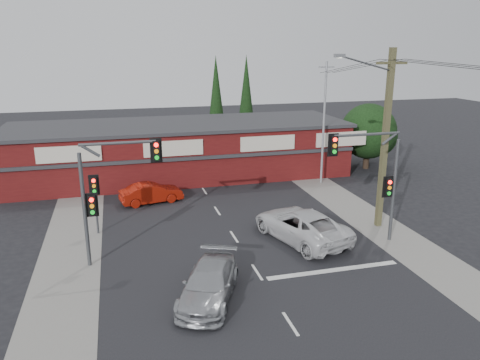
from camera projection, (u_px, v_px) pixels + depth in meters
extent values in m
plane|color=black|center=(252.00, 265.00, 22.32)|extent=(120.00, 120.00, 0.00)
cube|color=black|center=(228.00, 227.00, 26.95)|extent=(14.00, 70.00, 0.01)
cube|color=gray|center=(73.00, 243.00, 24.84)|extent=(3.00, 70.00, 0.02)
cube|color=gray|center=(361.00, 214.00, 29.07)|extent=(3.00, 70.00, 0.02)
cube|color=silver|center=(333.00, 270.00, 21.79)|extent=(6.50, 0.35, 0.01)
imported|color=silver|center=(301.00, 225.00, 25.05)|extent=(4.37, 6.59, 1.68)
imported|color=#A2A4A7|center=(209.00, 283.00, 19.16)|extent=(3.72, 5.24, 1.41)
imported|color=maroon|center=(151.00, 193.00, 30.98)|extent=(4.29, 2.21, 1.35)
cube|color=silver|center=(290.00, 324.00, 17.60)|extent=(0.12, 1.60, 0.01)
cube|color=silver|center=(257.00, 272.00, 21.60)|extent=(0.12, 1.60, 0.01)
cube|color=silver|center=(234.00, 237.00, 25.59)|extent=(0.12, 1.60, 0.01)
cube|color=silver|center=(217.00, 211.00, 29.59)|extent=(0.12, 1.60, 0.01)
cube|color=silver|center=(204.00, 191.00, 33.59)|extent=(0.12, 1.60, 0.01)
cube|color=silver|center=(194.00, 176.00, 37.58)|extent=(0.12, 1.60, 0.01)
cube|color=#480E0F|center=(180.00, 151.00, 37.29)|extent=(26.00, 8.00, 4.00)
cube|color=#2D2D30|center=(179.00, 125.00, 36.70)|extent=(26.40, 8.40, 0.25)
cube|color=beige|center=(69.00, 154.00, 31.23)|extent=(4.20, 0.12, 1.10)
cube|color=beige|center=(174.00, 148.00, 32.97)|extent=(4.20, 0.12, 1.10)
cube|color=beige|center=(268.00, 143.00, 34.71)|extent=(4.20, 0.12, 1.10)
cube|color=beige|center=(341.00, 139.00, 36.21)|extent=(4.20, 0.12, 1.10)
cube|color=#2D2D30|center=(188.00, 159.00, 33.40)|extent=(26.00, 0.15, 0.25)
cylinder|color=#2D2116|center=(366.00, 158.00, 39.59)|extent=(0.50, 0.50, 1.80)
sphere|color=black|center=(368.00, 131.00, 38.95)|extent=(4.60, 4.60, 4.60)
sphere|color=black|center=(377.00, 136.00, 40.45)|extent=(3.40, 3.40, 3.40)
sphere|color=black|center=(346.00, 139.00, 40.18)|extent=(2.80, 2.80, 2.80)
cylinder|color=#2D2116|center=(217.00, 143.00, 45.18)|extent=(0.24, 0.24, 2.00)
cone|color=black|center=(216.00, 96.00, 43.93)|extent=(1.80, 1.80, 7.50)
cylinder|color=#2D2116|center=(246.00, 137.00, 47.90)|extent=(0.24, 0.24, 2.00)
cone|color=black|center=(246.00, 93.00, 46.65)|extent=(1.80, 1.80, 7.50)
cylinder|color=#47494C|center=(85.00, 211.00, 21.54)|extent=(0.18, 0.18, 5.50)
cylinder|color=#47494C|center=(118.00, 143.00, 21.10)|extent=(3.40, 0.14, 0.14)
cylinder|color=#47494C|center=(91.00, 151.00, 20.89)|extent=(0.82, 0.14, 0.63)
cube|color=black|center=(156.00, 151.00, 21.65)|extent=(0.32, 0.22, 0.95)
cube|color=black|center=(156.00, 150.00, 21.72)|extent=(0.55, 0.04, 1.15)
cylinder|color=#FF0C07|center=(156.00, 145.00, 21.45)|extent=(0.20, 0.06, 0.20)
cylinder|color=orange|center=(156.00, 151.00, 21.53)|extent=(0.20, 0.06, 0.20)
cylinder|color=#0CE526|center=(157.00, 158.00, 21.61)|extent=(0.20, 0.06, 0.20)
cube|color=black|center=(92.00, 205.00, 21.56)|extent=(0.32, 0.22, 0.95)
cube|color=black|center=(92.00, 205.00, 21.63)|extent=(0.55, 0.04, 1.15)
cylinder|color=#FF0C07|center=(91.00, 200.00, 21.36)|extent=(0.20, 0.06, 0.20)
cylinder|color=orange|center=(92.00, 206.00, 21.44)|extent=(0.20, 0.06, 0.20)
cylinder|color=#0CE526|center=(93.00, 212.00, 21.52)|extent=(0.20, 0.06, 0.20)
cylinder|color=#47494C|center=(394.00, 191.00, 24.47)|extent=(0.18, 0.18, 5.50)
cylinder|color=#47494C|center=(367.00, 134.00, 23.16)|extent=(3.60, 0.14, 0.14)
cylinder|color=#47494C|center=(389.00, 139.00, 23.56)|extent=(0.82, 0.14, 0.63)
cube|color=black|center=(334.00, 145.00, 22.84)|extent=(0.32, 0.22, 0.95)
cube|color=black|center=(333.00, 145.00, 22.90)|extent=(0.55, 0.04, 1.15)
cylinder|color=#FF0C07|center=(335.00, 140.00, 22.63)|extent=(0.20, 0.06, 0.20)
cylinder|color=orange|center=(335.00, 146.00, 22.72)|extent=(0.20, 0.06, 0.20)
cylinder|color=#0CE526|center=(334.00, 152.00, 22.80)|extent=(0.20, 0.06, 0.20)
cube|color=black|center=(388.00, 187.00, 24.31)|extent=(0.32, 0.22, 0.95)
cube|color=black|center=(387.00, 187.00, 24.38)|extent=(0.55, 0.04, 1.15)
cylinder|color=#FF0C07|center=(390.00, 182.00, 24.11)|extent=(0.20, 0.06, 0.20)
cylinder|color=orange|center=(390.00, 188.00, 24.19)|extent=(0.20, 0.06, 0.20)
cylinder|color=#0CE526|center=(389.00, 193.00, 24.28)|extent=(0.20, 0.06, 0.20)
cylinder|color=#47494C|center=(96.00, 208.00, 25.68)|extent=(0.12, 0.12, 3.00)
cube|color=black|center=(94.00, 185.00, 25.32)|extent=(0.32, 0.22, 0.95)
cube|color=black|center=(94.00, 185.00, 25.38)|extent=(0.55, 0.04, 1.15)
cylinder|color=#FF0C07|center=(93.00, 181.00, 25.11)|extent=(0.20, 0.06, 0.20)
cylinder|color=orange|center=(94.00, 186.00, 25.19)|extent=(0.20, 0.06, 0.20)
cylinder|color=#0CE526|center=(94.00, 191.00, 25.28)|extent=(0.20, 0.06, 0.20)
cube|color=brown|center=(385.00, 141.00, 25.82)|extent=(0.30, 0.30, 10.00)
cube|color=brown|center=(392.00, 63.00, 24.66)|extent=(1.80, 0.14, 0.14)
cylinder|color=#47494C|center=(366.00, 63.00, 24.12)|extent=(3.23, 0.39, 0.89)
cube|color=slate|center=(340.00, 56.00, 23.47)|extent=(0.55, 0.25, 0.18)
cylinder|color=silver|center=(339.00, 58.00, 23.50)|extent=(0.28, 0.28, 0.05)
cylinder|color=gray|center=(324.00, 124.00, 34.44)|extent=(0.16, 0.16, 9.00)
cube|color=gray|center=(327.00, 67.00, 33.30)|extent=(1.20, 0.10, 0.10)
cylinder|color=black|center=(346.00, 67.00, 28.86)|extent=(0.73, 9.01, 1.22)
cylinder|color=black|center=(354.00, 67.00, 29.01)|extent=(0.52, 9.00, 1.22)
cylinder|color=black|center=(363.00, 67.00, 29.15)|extent=(0.31, 9.00, 1.22)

